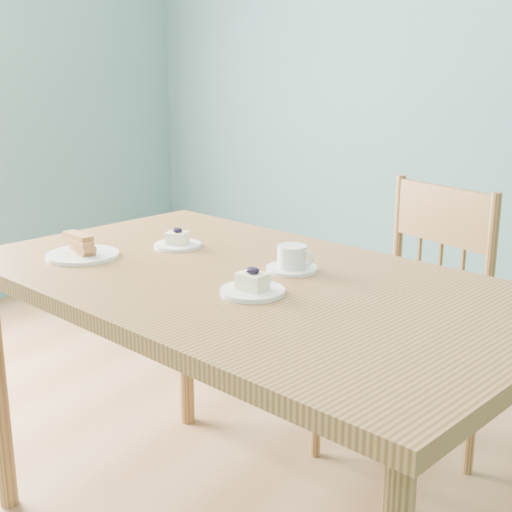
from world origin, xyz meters
TOP-DOWN VIEW (x-y plane):
  - room at (0.00, 0.00)m, footprint 5.01×5.01m
  - dining_table at (-0.02, -0.11)m, footprint 1.67×1.14m
  - dining_chair at (0.15, 0.58)m, footprint 0.57×0.56m
  - cheesecake_plate_near at (0.07, -0.21)m, footprint 0.16×0.16m
  - cheesecake_plate_far at (-0.37, 0.03)m, footprint 0.14×0.14m
  - coffee_cup at (0.05, 0.00)m, footprint 0.14×0.14m
  - biscotti_plate at (-0.52, -0.21)m, footprint 0.21×0.21m

SIDE VIEW (x-z plane):
  - dining_chair at x=0.15m, z-range 0.01..0.98m
  - dining_table at x=-0.02m, z-range 0.33..1.15m
  - cheesecake_plate_far at x=-0.37m, z-range 0.81..0.87m
  - cheesecake_plate_near at x=0.07m, z-range 0.81..0.87m
  - biscotti_plate at x=-0.52m, z-range 0.81..0.88m
  - coffee_cup at x=0.05m, z-range 0.82..0.89m
  - room at x=0.00m, z-range -0.01..2.71m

